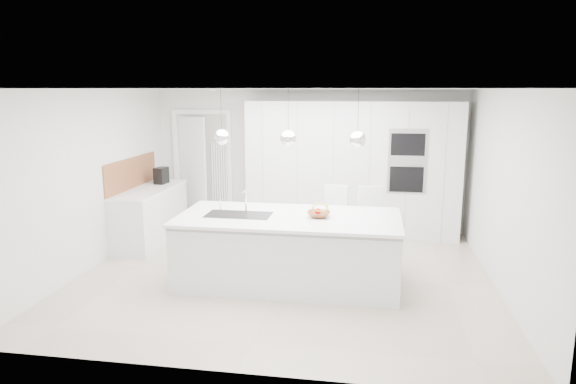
% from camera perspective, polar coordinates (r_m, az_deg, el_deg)
% --- Properties ---
extents(floor, '(5.50, 5.50, 0.00)m').
position_cam_1_polar(floor, '(7.10, -0.39, -9.21)').
color(floor, '#BAA896').
rests_on(floor, ground).
extents(wall_back, '(5.50, 0.00, 5.50)m').
position_cam_1_polar(wall_back, '(9.21, 2.20, 3.58)').
color(wall_back, silver).
rests_on(wall_back, ground).
extents(wall_left, '(0.00, 5.00, 5.00)m').
position_cam_1_polar(wall_left, '(7.71, -21.01, 1.31)').
color(wall_left, silver).
rests_on(wall_left, ground).
extents(ceiling, '(5.50, 5.50, 0.00)m').
position_cam_1_polar(ceiling, '(6.65, -0.42, 11.40)').
color(ceiling, white).
rests_on(ceiling, wall_back).
extents(tall_cabinets, '(3.60, 0.60, 2.30)m').
position_cam_1_polar(tall_cabinets, '(8.86, 7.10, 2.54)').
color(tall_cabinets, silver).
rests_on(tall_cabinets, floor).
extents(oven_stack, '(0.62, 0.04, 1.05)m').
position_cam_1_polar(oven_stack, '(8.54, 13.11, 3.36)').
color(oven_stack, '#A5A5A8').
rests_on(oven_stack, tall_cabinets).
extents(doorway_frame, '(1.11, 0.08, 2.13)m').
position_cam_1_polar(doorway_frame, '(9.64, -9.42, 2.43)').
color(doorway_frame, white).
rests_on(doorway_frame, floor).
extents(hallway_door, '(0.76, 0.38, 2.00)m').
position_cam_1_polar(hallway_door, '(9.68, -10.91, 2.30)').
color(hallway_door, white).
rests_on(hallway_door, floor).
extents(radiator, '(0.32, 0.04, 1.40)m').
position_cam_1_polar(radiator, '(9.56, -7.59, 1.35)').
color(radiator, white).
rests_on(radiator, floor).
extents(left_base_cabinets, '(0.60, 1.80, 0.86)m').
position_cam_1_polar(left_base_cabinets, '(8.78, -15.03, -2.64)').
color(left_base_cabinets, silver).
rests_on(left_base_cabinets, floor).
extents(left_worktop, '(0.62, 1.82, 0.04)m').
position_cam_1_polar(left_worktop, '(8.68, -15.18, 0.24)').
color(left_worktop, white).
rests_on(left_worktop, left_base_cabinets).
extents(oak_backsplash, '(0.02, 1.80, 0.50)m').
position_cam_1_polar(oak_backsplash, '(8.76, -16.99, 2.03)').
color(oak_backsplash, brown).
rests_on(oak_backsplash, wall_left).
extents(island_base, '(2.80, 1.20, 0.86)m').
position_cam_1_polar(island_base, '(6.66, 0.02, -6.69)').
color(island_base, silver).
rests_on(island_base, floor).
extents(island_worktop, '(2.84, 1.40, 0.04)m').
position_cam_1_polar(island_worktop, '(6.58, 0.09, -2.84)').
color(island_worktop, white).
rests_on(island_worktop, island_base).
extents(island_sink, '(0.84, 0.44, 0.18)m').
position_cam_1_polar(island_sink, '(6.68, -5.50, -3.21)').
color(island_sink, '#3F3F42').
rests_on(island_sink, island_worktop).
extents(island_tap, '(0.02, 0.02, 0.30)m').
position_cam_1_polar(island_tap, '(6.81, -4.70, -0.93)').
color(island_tap, white).
rests_on(island_tap, island_worktop).
extents(pendant_left, '(0.20, 0.20, 0.20)m').
position_cam_1_polar(pendant_left, '(6.55, -7.38, 6.06)').
color(pendant_left, white).
rests_on(pendant_left, ceiling).
extents(pendant_mid, '(0.20, 0.20, 0.20)m').
position_cam_1_polar(pendant_mid, '(6.36, 0.02, 6.00)').
color(pendant_mid, white).
rests_on(pendant_mid, ceiling).
extents(pendant_right, '(0.20, 0.20, 0.20)m').
position_cam_1_polar(pendant_right, '(6.28, 7.74, 5.83)').
color(pendant_right, white).
rests_on(pendant_right, ceiling).
extents(fruit_bowl, '(0.31, 0.31, 0.07)m').
position_cam_1_polar(fruit_bowl, '(6.52, 3.43, -2.49)').
color(fruit_bowl, brown).
rests_on(fruit_bowl, island_worktop).
extents(espresso_machine, '(0.19, 0.28, 0.28)m').
position_cam_1_polar(espresso_machine, '(9.07, -13.90, 1.79)').
color(espresso_machine, black).
rests_on(espresso_machine, left_worktop).
extents(bar_stool_left, '(0.47, 0.58, 1.11)m').
position_cam_1_polar(bar_stool_left, '(7.51, 5.25, -3.64)').
color(bar_stool_left, white).
rests_on(bar_stool_left, floor).
extents(bar_stool_right, '(0.51, 0.60, 1.12)m').
position_cam_1_polar(bar_stool_right, '(7.46, 9.01, -3.84)').
color(bar_stool_right, white).
rests_on(bar_stool_right, floor).
extents(apple_a, '(0.07, 0.07, 0.07)m').
position_cam_1_polar(apple_a, '(6.57, 3.38, -2.12)').
color(apple_a, red).
rests_on(apple_a, fruit_bowl).
extents(apple_b, '(0.07, 0.07, 0.07)m').
position_cam_1_polar(apple_b, '(6.55, 3.32, -2.14)').
color(apple_b, red).
rests_on(apple_b, fruit_bowl).
extents(apple_c, '(0.07, 0.07, 0.07)m').
position_cam_1_polar(apple_c, '(6.54, 3.33, -2.17)').
color(apple_c, red).
rests_on(apple_c, fruit_bowl).
extents(banana_bunch, '(0.25, 0.18, 0.22)m').
position_cam_1_polar(banana_bunch, '(6.52, 3.59, -1.74)').
color(banana_bunch, yellow).
rests_on(banana_bunch, fruit_bowl).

